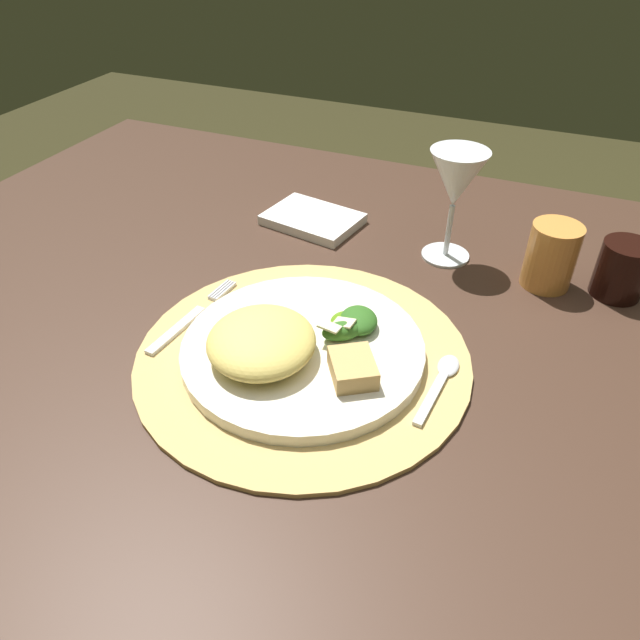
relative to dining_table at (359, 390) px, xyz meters
name	(u,v)px	position (x,y,z in m)	size (l,w,h in m)	color
ground_plane	(347,606)	(0.00, 0.00, -0.61)	(6.00, 6.00, 0.00)	#2F2B15
dining_table	(359,390)	(0.00, 0.00, 0.00)	(1.48, 0.98, 0.74)	#3E281D
placemat	(303,356)	(-0.04, -0.10, 0.13)	(0.39, 0.39, 0.01)	tan
dinner_plate	(303,349)	(-0.04, -0.10, 0.14)	(0.28, 0.28, 0.02)	white
pasta_serving	(261,341)	(-0.07, -0.14, 0.17)	(0.13, 0.12, 0.04)	#E3C760
salad_greens	(351,323)	(0.00, -0.06, 0.16)	(0.07, 0.08, 0.03)	#2F621E
bread_piece	(353,368)	(0.03, -0.13, 0.16)	(0.06, 0.04, 0.02)	tan
fork	(189,319)	(-0.19, -0.10, 0.14)	(0.03, 0.17, 0.00)	silver
spoon	(442,378)	(0.12, -0.08, 0.14)	(0.03, 0.12, 0.01)	silver
napkin	(313,219)	(-0.16, 0.20, 0.14)	(0.14, 0.10, 0.02)	white
wine_glass	(456,183)	(0.06, 0.19, 0.24)	(0.08, 0.08, 0.16)	silver
amber_tumbler	(551,256)	(0.20, 0.17, 0.17)	(0.07, 0.07, 0.09)	#D4893E
dark_tumbler	(622,270)	(0.29, 0.18, 0.17)	(0.06, 0.06, 0.08)	black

